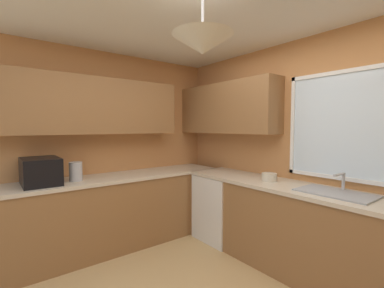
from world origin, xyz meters
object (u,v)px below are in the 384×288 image
Objects in this scene: sink_assembly at (336,193)px; dishwasher at (222,207)px; microwave at (41,171)px; bowl at (269,177)px; kettle at (76,171)px.

dishwasher is at bearing -178.60° from sink_assembly.
microwave is at bearing -135.15° from sink_assembly.
bowl is (-0.74, -0.01, 0.03)m from sink_assembly.
dishwasher is 1.55m from sink_assembly.
sink_assembly is (2.11, 1.77, -0.10)m from kettle.
kettle reaches higher than dishwasher.
microwave is 2.53m from bowl.
sink_assembly is at bearing 0.47° from bowl.
sink_assembly is at bearing 39.95° from kettle.
dishwasher is 1.34× the size of sink_assembly.
dishwasher is at bearing -177.66° from bowl.
kettle is (0.02, 0.35, -0.04)m from microwave.
dishwasher is 1.94m from kettle.
kettle is 2.75m from sink_assembly.
microwave is at bearing -123.43° from bowl.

